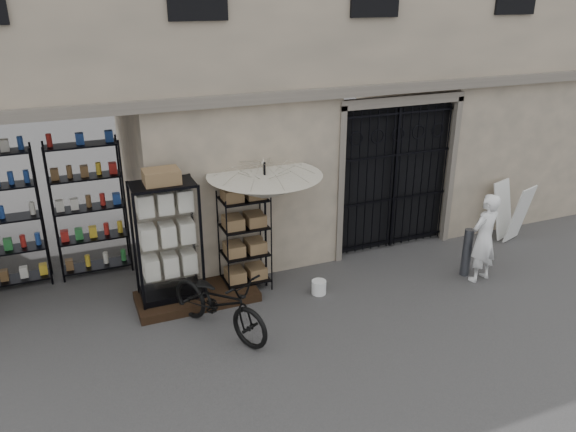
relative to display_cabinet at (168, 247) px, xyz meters
name	(u,v)px	position (x,y,z in m)	size (l,w,h in m)	color
ground	(367,317)	(2.80, -1.63, -1.03)	(80.00, 80.00, 0.00)	black
main_building	(275,11)	(2.80, 2.37, 3.47)	(14.00, 4.00, 9.00)	tan
shop_recess	(49,210)	(-1.70, 1.17, 0.47)	(3.00, 1.70, 3.00)	black
shop_shelving	(47,214)	(-1.75, 1.67, 0.22)	(2.70, 0.50, 2.50)	black
iron_gate	(391,175)	(4.55, 0.65, 0.47)	(2.50, 0.21, 3.00)	black
step_platform	(197,296)	(0.40, -0.08, -0.96)	(2.00, 0.90, 0.15)	black
display_cabinet	(168,247)	(0.00, 0.00, 0.00)	(1.14, 0.95, 2.13)	black
wire_rack	(245,242)	(1.31, 0.06, -0.17)	(0.89, 0.74, 1.76)	black
market_umbrella	(265,180)	(1.66, -0.04, 0.93)	(1.85, 1.88, 2.73)	black
white_bucket	(319,287)	(2.40, -0.66, -0.91)	(0.25, 0.25, 0.24)	white
bicycle	(221,331)	(0.51, -1.12, -1.03)	(0.68, 1.03, 1.95)	black
steel_bollard	(467,252)	(5.18, -1.05, -0.58)	(0.16, 0.16, 0.90)	#4E525A
shopkeeper	(478,279)	(5.30, -1.30, -1.03)	(0.60, 1.64, 0.39)	white
easel_sign	(511,212)	(7.06, -0.11, -0.42)	(0.75, 0.80, 1.20)	silver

